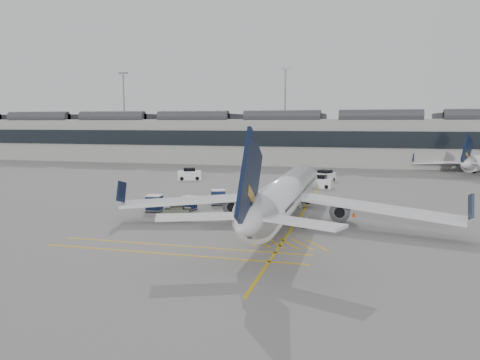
% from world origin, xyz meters
% --- Properties ---
extents(ground, '(220.00, 220.00, 0.00)m').
position_xyz_m(ground, '(0.00, 0.00, 0.00)').
color(ground, gray).
rests_on(ground, ground).
extents(terminal, '(200.00, 20.45, 12.40)m').
position_xyz_m(terminal, '(0.00, 71.93, 6.14)').
color(terminal, '#9E9E99').
rests_on(terminal, ground).
extents(light_masts, '(113.00, 0.60, 25.45)m').
position_xyz_m(light_masts, '(-1.67, 86.00, 14.49)').
color(light_masts, slate).
rests_on(light_masts, ground).
extents(apron_markings, '(0.25, 60.00, 0.01)m').
position_xyz_m(apron_markings, '(10.00, 10.00, 0.01)').
color(apron_markings, gold).
rests_on(apron_markings, ground).
extents(airliner_main, '(34.40, 37.56, 9.99)m').
position_xyz_m(airliner_main, '(8.95, 1.12, 2.94)').
color(airliner_main, white).
rests_on(airliner_main, ground).
extents(belt_loader, '(4.91, 2.34, 1.95)m').
position_xyz_m(belt_loader, '(7.60, 11.23, 0.57)').
color(belt_loader, silver).
rests_on(belt_loader, ground).
extents(baggage_cart_a, '(2.26, 2.09, 1.92)m').
position_xyz_m(baggage_cart_a, '(-0.82, 9.47, 1.03)').
color(baggage_cart_a, gray).
rests_on(baggage_cart_a, ground).
extents(baggage_cart_b, '(2.25, 2.07, 1.93)m').
position_xyz_m(baggage_cart_b, '(2.44, 10.50, 1.03)').
color(baggage_cart_b, gray).
rests_on(baggage_cart_b, ground).
extents(baggage_cart_c, '(1.70, 1.48, 1.61)m').
position_xyz_m(baggage_cart_c, '(-3.11, 5.52, 0.86)').
color(baggage_cart_c, gray).
rests_on(baggage_cart_c, ground).
extents(baggage_cart_d, '(1.98, 1.68, 1.94)m').
position_xyz_m(baggage_cart_d, '(-6.64, 3.39, 1.04)').
color(baggage_cart_d, gray).
rests_on(baggage_cart_d, ground).
extents(ramp_agent_a, '(0.63, 0.70, 1.61)m').
position_xyz_m(ramp_agent_a, '(6.59, 6.11, 0.80)').
color(ramp_agent_a, orange).
rests_on(ramp_agent_a, ground).
extents(ramp_agent_b, '(1.20, 1.11, 2.00)m').
position_xyz_m(ramp_agent_b, '(3.65, 5.81, 1.00)').
color(ramp_agent_b, '#F1450C').
rests_on(ramp_agent_b, ground).
extents(pushback_tug, '(3.01, 2.18, 1.53)m').
position_xyz_m(pushback_tug, '(-2.48, 0.18, 0.68)').
color(pushback_tug, '#54594B').
rests_on(pushback_tug, ground).
extents(safety_cone_nose, '(0.34, 0.34, 0.48)m').
position_xyz_m(safety_cone_nose, '(9.53, 17.97, 0.24)').
color(safety_cone_nose, '#F24C0A').
rests_on(safety_cone_nose, ground).
extents(safety_cone_engine, '(0.41, 0.41, 0.57)m').
position_xyz_m(safety_cone_engine, '(15.73, 6.01, 0.28)').
color(safety_cone_engine, '#F24C0A').
rests_on(safety_cone_engine, ground).
extents(service_van_left, '(4.58, 3.42, 2.11)m').
position_xyz_m(service_van_left, '(-13.48, 32.67, 0.95)').
color(service_van_left, white).
rests_on(service_van_left, ground).
extents(service_van_mid, '(3.66, 4.45, 2.05)m').
position_xyz_m(service_van_mid, '(10.26, 36.07, 0.92)').
color(service_van_mid, white).
rests_on(service_van_mid, ground).
extents(service_van_right, '(4.11, 2.50, 1.98)m').
position_xyz_m(service_van_right, '(10.06, 28.25, 0.89)').
color(service_van_right, white).
rests_on(service_van_right, ground).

